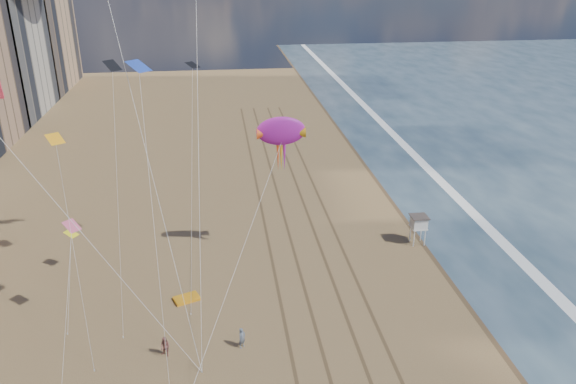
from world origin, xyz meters
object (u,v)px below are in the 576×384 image
(grounded_kite, at_px, (187,298))
(show_kite, at_px, (281,132))
(kite_flyer_a, at_px, (242,338))
(kite_flyer_b, at_px, (165,347))
(lifeguard_stand, at_px, (419,223))

(grounded_kite, relative_size, show_kite, 0.09)
(grounded_kite, height_order, kite_flyer_a, kite_flyer_a)
(grounded_kite, xyz_separation_m, show_kite, (9.09, 6.00, 13.03))
(grounded_kite, distance_m, kite_flyer_b, 7.45)
(kite_flyer_b, bearing_deg, lifeguard_stand, 59.29)
(kite_flyer_b, bearing_deg, show_kite, 80.67)
(lifeguard_stand, bearing_deg, show_kite, -174.45)
(grounded_kite, height_order, show_kite, show_kite)
(show_kite, distance_m, kite_flyer_a, 18.49)
(show_kite, xyz_separation_m, kite_flyer_b, (-10.36, -13.30, -12.32))
(grounded_kite, xyz_separation_m, kite_flyer_b, (-1.27, -7.31, 0.70))
(kite_flyer_b, bearing_deg, grounded_kite, 108.70)
(lifeguard_stand, height_order, kite_flyer_a, lifeguard_stand)
(show_kite, bearing_deg, grounded_kite, -146.59)
(lifeguard_stand, relative_size, grounded_kite, 1.45)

